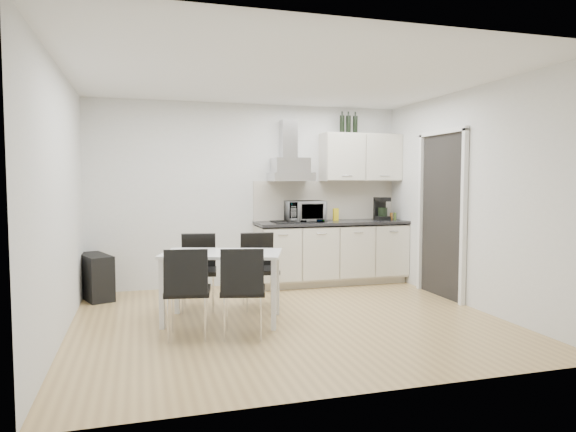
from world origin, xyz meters
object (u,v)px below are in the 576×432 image
floor_speaker (197,278)px  guitar_amp (95,277)px  dining_table (222,261)px  chair_far_left (198,273)px  chair_far_right (259,271)px  chair_near_left (188,292)px  kitchenette (334,227)px  chair_near_right (243,292)px

floor_speaker → guitar_amp: bearing=-150.9°
dining_table → floor_speaker: 1.83m
dining_table → chair_far_left: (-0.19, 0.57, -0.21)m
chair_far_right → guitar_amp: chair_far_right is taller
dining_table → floor_speaker: bearing=111.1°
chair_far_right → chair_near_left: same height
kitchenette → floor_speaker: 2.10m
chair_far_left → dining_table: bearing=117.5°
kitchenette → chair_far_left: 2.35m
chair_far_left → chair_near_right: size_ratio=1.00×
floor_speaker → chair_far_right: bearing=-47.0°
chair_near_left → floor_speaker: bearing=91.6°
kitchenette → chair_far_right: bearing=-140.5°
chair_near_left → guitar_amp: chair_near_left is taller
chair_near_right → kitchenette: bearing=64.4°
floor_speaker → dining_table: bearing=-68.9°
dining_table → guitar_amp: 2.09m
kitchenette → guitar_amp: kitchenette is taller
chair_far_left → chair_near_left: same height
chair_near_left → guitar_amp: 2.21m
chair_near_left → guitar_amp: (-0.99, 1.97, -0.15)m
chair_near_left → chair_far_left: bearing=88.2°
chair_far_left → chair_far_right: size_ratio=1.00×
chair_far_right → chair_far_left: bearing=-5.1°
dining_table → chair_far_right: chair_far_right is taller
kitchenette → chair_far_right: size_ratio=2.86×
dining_table → chair_near_right: bearing=-60.9°
kitchenette → chair_near_left: kitchenette is taller
chair_near_left → guitar_amp: size_ratio=1.19×
chair_near_right → guitar_amp: 2.58m
chair_far_left → chair_near_right: (0.31, -1.15, 0.00)m
dining_table → chair_far_left: bearing=126.8°
kitchenette → dining_table: bearing=-139.8°
chair_far_left → chair_near_right: 1.19m
floor_speaker → kitchenette: bearing=13.4°
chair_near_left → floor_speaker: chair_near_left is taller
dining_table → chair_far_left: 0.64m
chair_far_right → kitchenette: bearing=-136.4°
chair_near_right → chair_far_left: bearing=118.5°
chair_far_left → chair_far_right: bearing=179.7°
kitchenette → guitar_amp: (-3.28, -0.08, -0.54)m
kitchenette → floor_speaker: (-1.97, 0.17, -0.69)m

